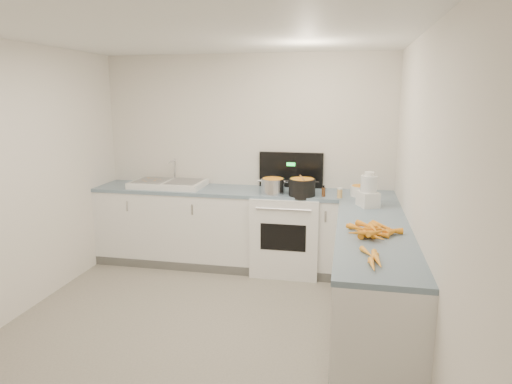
% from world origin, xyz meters
% --- Properties ---
extents(floor, '(3.50, 4.00, 0.00)m').
position_xyz_m(floor, '(0.00, 0.00, 0.00)').
color(floor, gray).
rests_on(floor, ground).
extents(ceiling, '(3.50, 4.00, 0.00)m').
position_xyz_m(ceiling, '(0.00, 0.00, 2.50)').
color(ceiling, silver).
rests_on(ceiling, ground).
extents(wall_back, '(3.50, 0.00, 2.50)m').
position_xyz_m(wall_back, '(0.00, 2.00, 1.25)').
color(wall_back, silver).
rests_on(wall_back, ground).
extents(wall_front, '(3.50, 0.00, 2.50)m').
position_xyz_m(wall_front, '(0.00, -2.00, 1.25)').
color(wall_front, silver).
rests_on(wall_front, ground).
extents(wall_left, '(0.00, 4.00, 2.50)m').
position_xyz_m(wall_left, '(-1.75, 0.00, 1.25)').
color(wall_left, silver).
rests_on(wall_left, ground).
extents(wall_right, '(0.00, 4.00, 2.50)m').
position_xyz_m(wall_right, '(1.75, 0.00, 1.25)').
color(wall_right, silver).
rests_on(wall_right, ground).
extents(counter_back, '(3.50, 0.62, 0.94)m').
position_xyz_m(counter_back, '(0.00, 1.70, 0.47)').
color(counter_back, white).
rests_on(counter_back, ground).
extents(counter_right, '(0.62, 2.20, 0.94)m').
position_xyz_m(counter_right, '(1.45, 0.30, 0.47)').
color(counter_right, white).
rests_on(counter_right, ground).
extents(stove, '(0.76, 0.65, 1.36)m').
position_xyz_m(stove, '(0.55, 1.69, 0.47)').
color(stove, white).
rests_on(stove, ground).
extents(sink, '(0.86, 0.52, 0.31)m').
position_xyz_m(sink, '(-0.90, 1.70, 0.98)').
color(sink, white).
rests_on(sink, counter_back).
extents(steel_pot, '(0.32, 0.32, 0.19)m').
position_xyz_m(steel_pot, '(0.40, 1.56, 1.02)').
color(steel_pot, silver).
rests_on(steel_pot, stove).
extents(black_pot, '(0.34, 0.34, 0.21)m').
position_xyz_m(black_pot, '(0.73, 1.52, 1.02)').
color(black_pot, black).
rests_on(black_pot, stove).
extents(wooden_spoon, '(0.09, 0.33, 0.01)m').
position_xyz_m(wooden_spoon, '(0.73, 1.52, 1.14)').
color(wooden_spoon, '#AD7A47').
rests_on(wooden_spoon, black_pot).
extents(mixing_bowl, '(0.26, 0.26, 0.11)m').
position_xyz_m(mixing_bowl, '(1.37, 1.63, 1.00)').
color(mixing_bowl, white).
rests_on(mixing_bowl, counter_back).
extents(extract_bottle, '(0.04, 0.04, 0.10)m').
position_xyz_m(extract_bottle, '(0.96, 1.52, 0.99)').
color(extract_bottle, '#593319').
rests_on(extract_bottle, counter_back).
extents(spice_jar, '(0.05, 0.05, 0.09)m').
position_xyz_m(spice_jar, '(1.14, 1.49, 0.99)').
color(spice_jar, '#E5B266').
rests_on(spice_jar, counter_back).
extents(food_processor, '(0.24, 0.26, 0.35)m').
position_xyz_m(food_processor, '(1.42, 1.15, 1.09)').
color(food_processor, white).
rests_on(food_processor, counter_right).
extents(carrot_pile, '(0.46, 0.47, 0.10)m').
position_xyz_m(carrot_pile, '(1.44, 0.19, 0.98)').
color(carrot_pile, orange).
rests_on(carrot_pile, counter_right).
extents(peeled_carrots, '(0.15, 0.42, 0.04)m').
position_xyz_m(peeled_carrots, '(1.40, -0.42, 0.96)').
color(peeled_carrots, '#FF9D26').
rests_on(peeled_carrots, counter_right).
extents(peelings, '(0.22, 0.27, 0.01)m').
position_xyz_m(peelings, '(-1.12, 1.71, 1.02)').
color(peelings, tan).
rests_on(peelings, sink).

